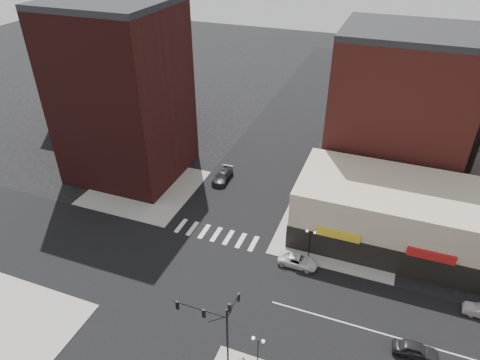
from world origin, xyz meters
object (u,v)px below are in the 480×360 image
(traffic_signal, at_px, (219,319))
(dark_sedan_north, at_px, (223,176))
(street_lamp_se_a, at_px, (258,346))
(dark_sedan_east, at_px, (416,350))
(street_lamp_ne, at_px, (310,237))
(white_suv, at_px, (298,261))

(traffic_signal, xyz_separation_m, dark_sedan_north, (-11.60, 28.41, -4.21))
(street_lamp_se_a, distance_m, dark_sedan_east, 15.14)
(street_lamp_ne, distance_m, dark_sedan_north, 20.79)
(traffic_signal, bearing_deg, dark_sedan_east, 20.71)
(street_lamp_ne, relative_size, dark_sedan_east, 1.00)
(traffic_signal, distance_m, dark_sedan_east, 18.79)
(traffic_signal, distance_m, white_suv, 15.46)
(dark_sedan_east, bearing_deg, dark_sedan_north, 49.12)
(traffic_signal, xyz_separation_m, street_lamp_se_a, (3.76, -0.17, -1.67))
(street_lamp_se_a, xyz_separation_m, street_lamp_ne, (1.00, 16.00, 0.00))
(street_lamp_se_a, height_order, street_lamp_ne, same)
(white_suv, xyz_separation_m, dark_sedan_east, (13.25, -7.86, 0.06))
(street_lamp_se_a, relative_size, street_lamp_ne, 1.00)
(street_lamp_se_a, bearing_deg, traffic_signal, 177.43)
(dark_sedan_east, bearing_deg, street_lamp_ne, 49.36)
(traffic_signal, bearing_deg, street_lamp_se_a, -2.57)
(street_lamp_se_a, distance_m, dark_sedan_north, 32.54)
(dark_sedan_north, bearing_deg, street_lamp_se_a, -63.74)
(white_suv, bearing_deg, street_lamp_ne, -29.90)
(traffic_signal, height_order, street_lamp_se_a, traffic_signal)
(street_lamp_ne, bearing_deg, dark_sedan_east, -37.13)
(white_suv, height_order, dark_sedan_east, dark_sedan_east)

